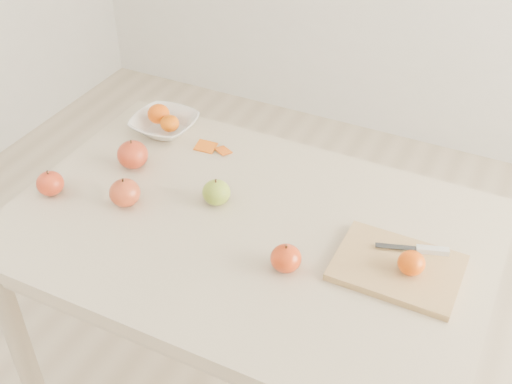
% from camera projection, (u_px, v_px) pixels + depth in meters
% --- Properties ---
extents(table, '(1.20, 0.80, 0.75)m').
position_uv_depth(table, '(247.00, 254.00, 1.66)').
color(table, beige).
rests_on(table, ground).
extents(cutting_board, '(0.28, 0.21, 0.02)m').
position_uv_depth(cutting_board, '(397.00, 268.00, 1.47)').
color(cutting_board, tan).
rests_on(cutting_board, table).
extents(board_tangerine, '(0.06, 0.06, 0.05)m').
position_uv_depth(board_tangerine, '(411.00, 263.00, 1.43)').
color(board_tangerine, '#CB5E07').
rests_on(board_tangerine, cutting_board).
extents(fruit_bowl, '(0.19, 0.19, 0.05)m').
position_uv_depth(fruit_bowl, '(165.00, 124.00, 1.93)').
color(fruit_bowl, white).
rests_on(fruit_bowl, table).
extents(bowl_tangerine_near, '(0.07, 0.07, 0.06)m').
position_uv_depth(bowl_tangerine_near, '(159.00, 114.00, 1.93)').
color(bowl_tangerine_near, '#E86208').
rests_on(bowl_tangerine_near, fruit_bowl).
extents(bowl_tangerine_far, '(0.06, 0.06, 0.05)m').
position_uv_depth(bowl_tangerine_far, '(170.00, 123.00, 1.90)').
color(bowl_tangerine_far, '#DC5307').
rests_on(bowl_tangerine_far, fruit_bowl).
extents(orange_peel_a, '(0.06, 0.05, 0.01)m').
position_uv_depth(orange_peel_a, '(206.00, 148.00, 1.87)').
color(orange_peel_a, orange).
rests_on(orange_peel_a, table).
extents(orange_peel_b, '(0.06, 0.05, 0.01)m').
position_uv_depth(orange_peel_b, '(223.00, 151.00, 1.85)').
color(orange_peel_b, '#C8510E').
rests_on(orange_peel_b, table).
extents(paring_knife, '(0.17, 0.07, 0.01)m').
position_uv_depth(paring_knife, '(426.00, 250.00, 1.49)').
color(paring_knife, silver).
rests_on(paring_knife, cutting_board).
extents(apple_green, '(0.07, 0.07, 0.07)m').
position_uv_depth(apple_green, '(216.00, 192.00, 1.65)').
color(apple_green, '#5C881A').
rests_on(apple_green, table).
extents(apple_red_d, '(0.07, 0.07, 0.06)m').
position_uv_depth(apple_red_d, '(50.00, 183.00, 1.68)').
color(apple_red_d, '#910703').
rests_on(apple_red_d, table).
extents(apple_red_a, '(0.09, 0.09, 0.08)m').
position_uv_depth(apple_red_a, '(133.00, 155.00, 1.78)').
color(apple_red_a, maroon).
rests_on(apple_red_a, table).
extents(apple_red_b, '(0.08, 0.08, 0.07)m').
position_uv_depth(apple_red_b, '(125.00, 193.00, 1.64)').
color(apple_red_b, maroon).
rests_on(apple_red_b, table).
extents(apple_red_e, '(0.07, 0.07, 0.06)m').
position_uv_depth(apple_red_e, '(286.00, 258.00, 1.46)').
color(apple_red_e, maroon).
rests_on(apple_red_e, table).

